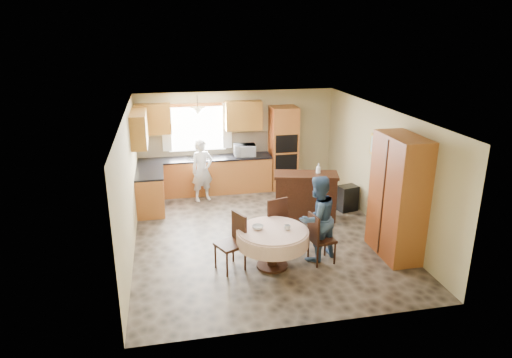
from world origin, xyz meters
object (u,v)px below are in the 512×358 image
object	(u,v)px
chair_right	(318,236)
sideboard	(305,198)
oven_tower	(283,148)
chair_left	(234,239)
person_dining	(317,218)
chair_back	(274,220)
dining_table	(273,238)
cupboard	(398,197)
person_sink	(202,170)

from	to	relation	value
chair_right	sideboard	bearing A→B (deg)	-20.44
oven_tower	chair_left	size ratio (longest dim) A/B	2.12
person_dining	sideboard	bearing A→B (deg)	-124.88
chair_left	chair_back	distance (m)	1.08
sideboard	chair_left	world-z (taller)	chair_left
person_dining	dining_table	bearing A→B (deg)	-14.27
cupboard	chair_right	distance (m)	1.60
sideboard	person_sink	world-z (taller)	person_sink
dining_table	person_dining	xyz separation A→B (m)	(0.85, 0.14, 0.23)
oven_tower	chair_right	world-z (taller)	oven_tower
cupboard	person_dining	xyz separation A→B (m)	(-1.46, 0.12, -0.34)
person_sink	cupboard	bearing A→B (deg)	-66.61
sideboard	person_dining	world-z (taller)	person_dining
chair_back	person_sink	distance (m)	2.97
dining_table	person_dining	world-z (taller)	person_dining
sideboard	oven_tower	bearing A→B (deg)	102.81
oven_tower	cupboard	distance (m)	4.10
dining_table	chair_back	xyz separation A→B (m)	(0.21, 0.73, 0.01)
dining_table	chair_right	world-z (taller)	chair_right
oven_tower	sideboard	bearing A→B (deg)	-91.22
sideboard	cupboard	distance (m)	2.29
cupboard	oven_tower	bearing A→B (deg)	105.11
oven_tower	person_dining	distance (m)	3.87
cupboard	chair_back	size ratio (longest dim) A/B	2.20
person_sink	chair_back	bearing A→B (deg)	-87.62
oven_tower	sideboard	xyz separation A→B (m)	(-0.04, -2.06, -0.58)
chair_back	person_sink	world-z (taller)	person_sink
dining_table	person_dining	distance (m)	0.89
chair_left	person_sink	distance (m)	3.40
chair_left	oven_tower	bearing A→B (deg)	129.03
sideboard	chair_back	world-z (taller)	chair_back
sideboard	chair_right	world-z (taller)	sideboard
chair_left	person_dining	world-z (taller)	person_dining
cupboard	person_dining	distance (m)	1.51
oven_tower	chair_back	world-z (taller)	oven_tower
person_sink	person_dining	size ratio (longest dim) A/B	0.95
person_dining	oven_tower	bearing A→B (deg)	-119.59
sideboard	person_sink	distance (m)	2.62
chair_right	chair_back	bearing A→B (deg)	30.29
cupboard	person_sink	world-z (taller)	cupboard
person_sink	sideboard	bearing A→B (deg)	-56.26
person_sink	person_dining	xyz separation A→B (m)	(1.73, -3.35, 0.04)
oven_tower	chair_back	distance (m)	3.45
dining_table	chair_left	xyz separation A→B (m)	(-0.66, 0.10, -0.00)
dining_table	chair_back	size ratio (longest dim) A/B	1.22
cupboard	chair_back	bearing A→B (deg)	161.30
cupboard	chair_left	world-z (taller)	cupboard
chair_right	chair_left	bearing A→B (deg)	76.22
cupboard	chair_back	world-z (taller)	cupboard
dining_table	chair_left	distance (m)	0.67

